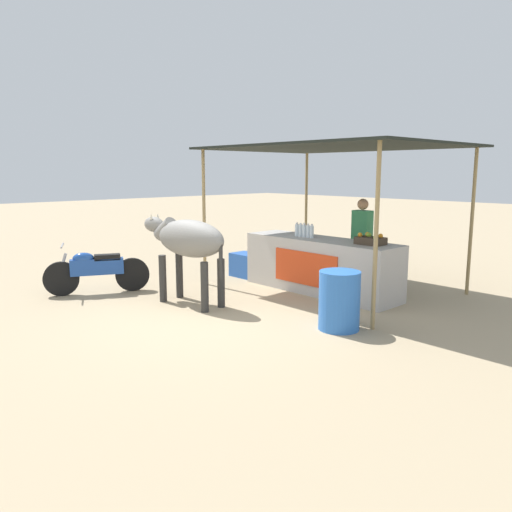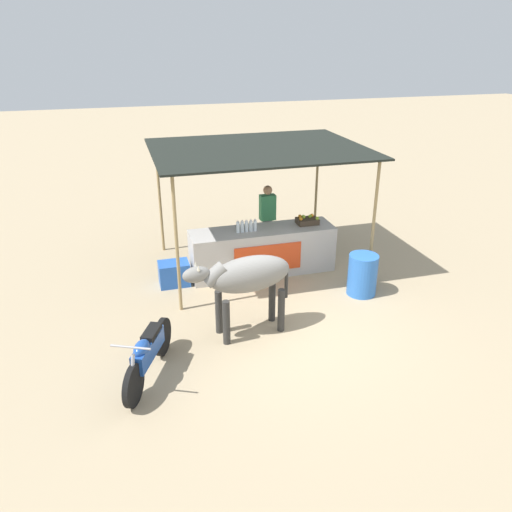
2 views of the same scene
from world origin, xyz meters
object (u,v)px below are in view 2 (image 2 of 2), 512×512
stall_counter (262,251)px  vendor_behind_counter (267,221)px  motorcycle_parked (148,353)px  cooler_box (174,274)px  fruit_crate (307,220)px  cow (246,277)px  water_barrel (362,275)px

stall_counter → vendor_behind_counter: size_ratio=1.82×
vendor_behind_counter → motorcycle_parked: (-2.95, -3.74, -0.42)m
vendor_behind_counter → motorcycle_parked: bearing=-128.2°
vendor_behind_counter → cooler_box: bearing=-159.0°
stall_counter → cooler_box: stall_counter is taller
motorcycle_parked → vendor_behind_counter: bearing=51.8°
fruit_crate → cow: bearing=-130.6°
stall_counter → vendor_behind_counter: bearing=65.8°
cooler_box → water_barrel: size_ratio=0.74×
cooler_box → motorcycle_parked: (-0.74, -2.89, 0.19)m
stall_counter → motorcycle_parked: size_ratio=1.80×
cow → fruit_crate: bearing=49.4°
vendor_behind_counter → cooler_box: size_ratio=2.75×
stall_counter → water_barrel: 2.15m
cow → vendor_behind_counter: bearing=66.7°
stall_counter → cooler_box: (-1.87, -0.10, -0.24)m
cooler_box → motorcycle_parked: 2.99m
stall_counter → fruit_crate: fruit_crate is taller
stall_counter → water_barrel: bearing=-43.1°
vendor_behind_counter → motorcycle_parked: size_ratio=0.99×
water_barrel → stall_counter: bearing=136.9°
vendor_behind_counter → water_barrel: 2.58m
motorcycle_parked → cow: bearing=25.4°
vendor_behind_counter → cow: 3.21m
fruit_crate → motorcycle_parked: bearing=-139.8°
motorcycle_parked → water_barrel: bearing=20.0°
vendor_behind_counter → cooler_box: (-2.21, -0.85, -0.61)m
vendor_behind_counter → water_barrel: (1.23, -2.22, -0.45)m
stall_counter → motorcycle_parked: 3.97m
stall_counter → cooler_box: size_ratio=5.00×
cooler_box → water_barrel: 3.71m
cooler_box → water_barrel: bearing=-21.8°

